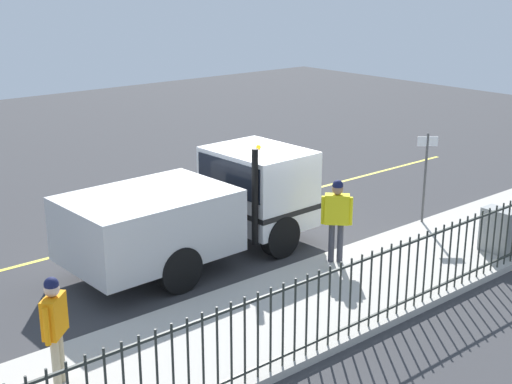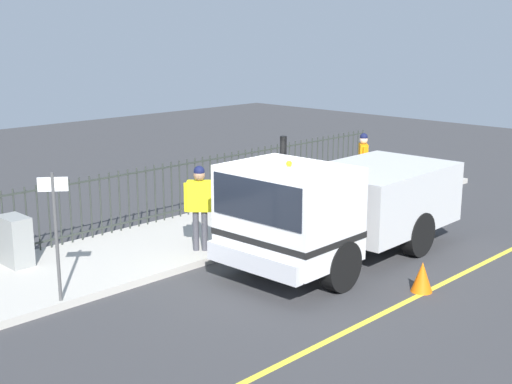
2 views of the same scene
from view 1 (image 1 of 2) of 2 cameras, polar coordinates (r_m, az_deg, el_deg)
The scene contains 10 objects.
ground_plane at distance 16.96m, azimuth 1.45°, elevation -3.87°, with size 47.47×47.47×0.00m, color #38383A.
sidewalk_slab at distance 14.91m, azimuth 9.48°, elevation -6.85°, with size 3.05×21.58×0.14m, color #B7B2A8.
lane_marking at distance 18.70m, azimuth -3.42°, elevation -1.85°, with size 0.12×19.42×0.01m, color yellow.
work_truck at distance 15.57m, azimuth -3.84°, elevation -0.94°, with size 2.48×5.87×2.59m.
worker_standing at distance 15.05m, azimuth 6.51°, elevation -1.63°, with size 0.54×0.52×1.83m.
pedestrian_distant at distance 10.97m, azimuth -15.88°, elevation -9.84°, with size 0.50×0.51×1.75m.
iron_fence at distance 13.82m, azimuth 14.06°, elevation -5.54°, with size 0.04×18.38×1.43m.
utility_cabinet at distance 16.60m, azimuth 18.89°, elevation -2.95°, with size 0.72×0.44×0.99m, color gray.
traffic_cone at distance 17.67m, azimuth -7.56°, elevation -2.16°, with size 0.40×0.40×0.57m, color orange.
street_sign at distance 17.82m, azimuth 13.48°, elevation 1.96°, with size 0.33×0.41×2.26m.
Camera 1 is at (11.84, -10.52, 6.06)m, focal length 49.80 mm.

